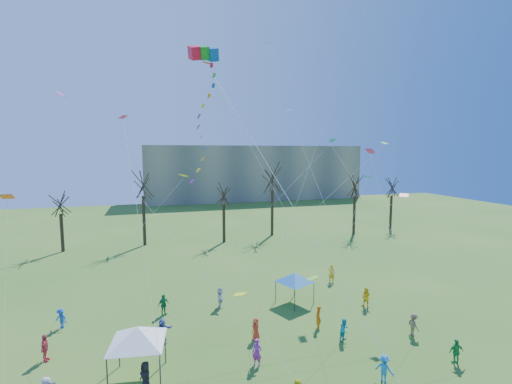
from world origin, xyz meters
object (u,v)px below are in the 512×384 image
object	(u,v)px
distant_building	(254,172)
canopy_tent_blue	(295,277)
big_box_kite	(208,125)
canopy_tent_white	(137,335)

from	to	relation	value
distant_building	canopy_tent_blue	xyz separation A→B (m)	(-16.14, -69.18, -5.16)
big_box_kite	canopy_tent_blue	distance (m)	16.71
canopy_tent_white	canopy_tent_blue	size ratio (longest dim) A/B	1.27
big_box_kite	canopy_tent_blue	world-z (taller)	big_box_kite
big_box_kite	canopy_tent_blue	xyz separation A→B (m)	(8.55, 6.73, -12.68)
distant_building	canopy_tent_blue	size ratio (longest dim) A/B	17.67
distant_building	canopy_tent_white	xyz separation A→B (m)	(-29.14, -76.47, -4.75)
distant_building	big_box_kite	size ratio (longest dim) A/B	2.84
distant_building	big_box_kite	distance (m)	80.17
distant_building	big_box_kite	xyz separation A→B (m)	(-24.69, -75.91, 7.52)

